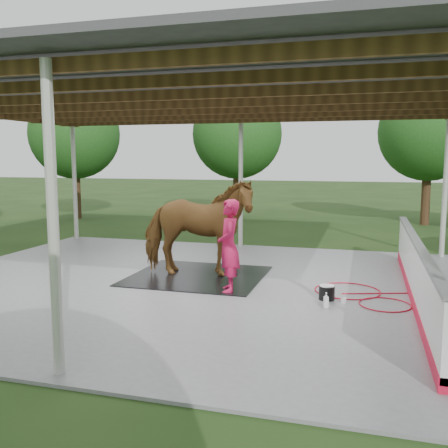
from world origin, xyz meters
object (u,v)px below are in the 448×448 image
(handler, at_px, (229,246))
(wash_bucket, at_px, (327,292))
(dasher_board, at_px, (415,272))
(horse, at_px, (197,228))

(handler, xyz_separation_m, wash_bucket, (1.97, -0.07, -0.79))
(dasher_board, height_order, wash_bucket, dasher_board)
(dasher_board, distance_m, horse, 4.69)
(handler, bearing_deg, dasher_board, 77.99)
(handler, distance_m, wash_bucket, 2.12)
(horse, height_order, handler, horse)
(dasher_board, distance_m, handler, 3.61)
(dasher_board, bearing_deg, wash_bucket, -164.85)
(horse, xyz_separation_m, handler, (1.03, -1.05, -0.19))
(dasher_board, xyz_separation_m, handler, (-3.57, -0.37, 0.40))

